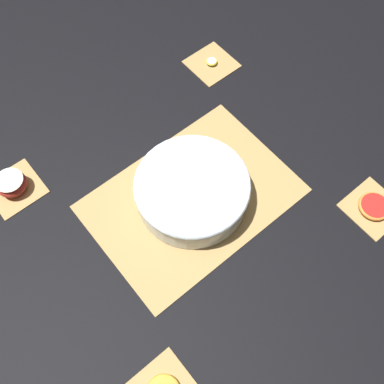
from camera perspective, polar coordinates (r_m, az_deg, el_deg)
ground_plane at (r=1.12m, az=0.00°, el=-0.84°), size 6.00×6.00×0.00m
bamboo_mat_center at (r=1.12m, az=0.00°, el=-0.77°), size 0.50×0.35×0.01m
coaster_mat_near_left at (r=1.38m, az=2.51°, el=15.99°), size 0.13×0.13×0.01m
coaster_mat_near_right at (r=1.22m, az=-21.55°, el=0.43°), size 0.13×0.13×0.01m
coaster_mat_far_left at (r=1.19m, az=21.99°, el=-1.89°), size 0.13×0.13×0.01m
fruit_salad_bowl at (r=1.08m, az=0.03°, el=0.31°), size 0.28×0.28×0.07m
apple_half at (r=1.20m, az=-21.94°, el=0.99°), size 0.08×0.08×0.04m
banana_coin_single at (r=1.37m, az=2.52°, el=16.20°), size 0.03×0.03×0.01m
grapefruit_slice at (r=1.19m, az=22.14°, el=-1.70°), size 0.08×0.08×0.01m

